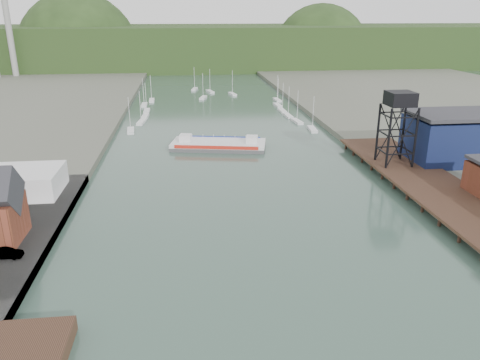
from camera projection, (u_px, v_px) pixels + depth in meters
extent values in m
cube|color=black|center=(430.00, 184.00, 93.01)|extent=(14.00, 70.00, 0.50)
cylinder|color=black|center=(401.00, 190.00, 92.72)|extent=(0.60, 0.60, 2.20)
cylinder|color=black|center=(458.00, 188.00, 94.04)|extent=(0.60, 0.60, 2.20)
cube|color=silver|center=(11.00, 182.00, 88.07)|extent=(18.00, 12.00, 4.50)
cylinder|color=black|center=(389.00, 139.00, 99.54)|extent=(0.50, 0.50, 13.00)
cylinder|color=black|center=(416.00, 138.00, 100.20)|extent=(0.50, 0.50, 13.00)
cylinder|color=black|center=(378.00, 132.00, 105.15)|extent=(0.50, 0.50, 13.00)
cylinder|color=black|center=(403.00, 131.00, 105.81)|extent=(0.50, 0.50, 13.00)
cube|color=black|center=(400.00, 99.00, 99.98)|extent=(5.50, 5.50, 3.00)
cube|color=#0C1238|center=(454.00, 140.00, 106.89)|extent=(20.00, 14.00, 10.00)
cube|color=#2D2D33|center=(458.00, 114.00, 104.91)|extent=(20.50, 14.50, 0.80)
cube|color=silver|center=(131.00, 131.00, 141.47)|extent=(2.67, 7.65, 0.90)
cube|color=silver|center=(141.00, 122.00, 152.39)|extent=(2.81, 7.67, 0.90)
cube|color=silver|center=(145.00, 117.00, 160.75)|extent=(2.35, 7.59, 0.90)
cube|color=silver|center=(147.00, 111.00, 170.01)|extent=(2.01, 7.50, 0.90)
cube|color=silver|center=(144.00, 105.00, 181.26)|extent=(2.00, 7.50, 0.90)
cube|color=silver|center=(152.00, 100.00, 190.71)|extent=(2.16, 7.54, 0.90)
cube|color=silver|center=(312.00, 129.00, 143.02)|extent=(2.53, 7.62, 0.90)
cube|color=silver|center=(297.00, 122.00, 153.52)|extent=(2.76, 7.67, 0.90)
cube|color=silver|center=(288.00, 116.00, 161.62)|extent=(2.22, 7.56, 0.90)
cube|color=silver|center=(282.00, 111.00, 170.01)|extent=(2.18, 7.54, 0.90)
cube|color=silver|center=(278.00, 105.00, 180.43)|extent=(2.46, 7.61, 0.90)
cube|color=silver|center=(277.00, 100.00, 191.52)|extent=(2.48, 7.61, 0.90)
cube|color=silver|center=(203.00, 98.00, 196.64)|extent=(3.78, 7.76, 0.90)
cube|color=silver|center=(232.00, 94.00, 205.58)|extent=(3.31, 7.74, 0.90)
cube|color=silver|center=(210.00, 92.00, 212.02)|extent=(3.76, 7.76, 0.90)
cube|color=silver|center=(195.00, 89.00, 218.76)|extent=(3.40, 7.74, 0.90)
cylinder|color=gray|center=(8.00, 21.00, 245.88)|extent=(3.20, 3.20, 60.00)
cube|color=#1F3216|center=(199.00, 47.00, 324.00)|extent=(500.00, 120.00, 28.00)
sphere|color=#1F3216|center=(80.00, 54.00, 316.50)|extent=(80.00, 80.00, 80.00)
sphere|color=#1F3216|center=(320.00, 53.00, 345.32)|extent=(70.00, 70.00, 70.00)
cube|color=#48484B|center=(219.00, 146.00, 124.28)|extent=(26.09, 14.54, 0.98)
cube|color=silver|center=(219.00, 143.00, 123.98)|extent=(26.09, 14.54, 0.79)
cube|color=red|center=(216.00, 148.00, 119.24)|extent=(21.26, 4.45, 0.89)
cube|color=navy|center=(221.00, 138.00, 128.58)|extent=(21.26, 4.45, 0.89)
cube|color=silver|center=(185.00, 138.00, 124.27)|extent=(3.48, 3.48, 1.97)
cube|color=silver|center=(252.00, 140.00, 122.89)|extent=(3.48, 3.48, 1.97)
imported|color=#999999|center=(6.00, 253.00, 65.11)|extent=(4.40, 1.73, 1.43)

